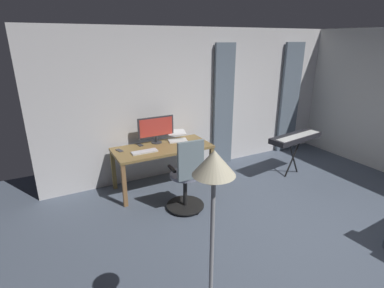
% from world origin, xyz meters
% --- Properties ---
extents(ground_plane, '(7.63, 7.63, 0.00)m').
position_xyz_m(ground_plane, '(0.00, 0.00, 0.00)').
color(ground_plane, '#515B6C').
extents(back_room_partition, '(5.87, 0.10, 2.59)m').
position_xyz_m(back_room_partition, '(0.00, -2.79, 1.29)').
color(back_room_partition, silver).
rests_on(back_room_partition, ground).
extents(curtain_left_panel, '(0.49, 0.06, 2.33)m').
position_xyz_m(curtain_left_panel, '(-2.13, -2.68, 1.16)').
color(curtain_left_panel, slate).
rests_on(curtain_left_panel, ground).
extents(curtain_right_panel, '(0.42, 0.06, 2.33)m').
position_xyz_m(curtain_right_panel, '(-0.41, -2.68, 1.16)').
color(curtain_right_panel, slate).
rests_on(curtain_right_panel, ground).
extents(desk, '(1.59, 0.72, 0.72)m').
position_xyz_m(desk, '(1.03, -2.28, 0.64)').
color(desk, olive).
rests_on(desk, ground).
extents(office_chair, '(0.56, 0.56, 1.11)m').
position_xyz_m(office_chair, '(1.01, -1.43, 0.51)').
color(office_chair, black).
rests_on(office_chair, ground).
extents(computer_monitor, '(0.63, 0.18, 0.45)m').
position_xyz_m(computer_monitor, '(1.03, -2.52, 0.98)').
color(computer_monitor, '#333338').
rests_on(computer_monitor, desk).
extents(computer_keyboard, '(0.40, 0.14, 0.02)m').
position_xyz_m(computer_keyboard, '(1.37, -2.18, 0.73)').
color(computer_keyboard, silver).
rests_on(computer_keyboard, desk).
extents(laptop, '(0.38, 0.39, 0.15)m').
position_xyz_m(laptop, '(0.67, -2.47, 0.77)').
color(laptop, white).
rests_on(laptop, desk).
extents(cell_phone_face_up, '(0.08, 0.15, 0.01)m').
position_xyz_m(cell_phone_face_up, '(1.33, -2.53, 0.73)').
color(cell_phone_face_up, '#333338').
rests_on(cell_phone_face_up, desk).
extents(cell_phone_by_monitor, '(0.10, 0.16, 0.01)m').
position_xyz_m(cell_phone_by_monitor, '(1.70, -2.43, 0.73)').
color(cell_phone_by_monitor, '#333338').
rests_on(cell_phone_by_monitor, desk).
extents(piano_keyboard, '(1.13, 0.47, 0.78)m').
position_xyz_m(piano_keyboard, '(-1.27, -1.61, 0.71)').
color(piano_keyboard, black).
rests_on(piano_keyboard, ground).
extents(floor_lamp, '(0.28, 0.28, 1.75)m').
position_xyz_m(floor_lamp, '(1.82, 0.54, 1.39)').
color(floor_lamp, black).
rests_on(floor_lamp, ground).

